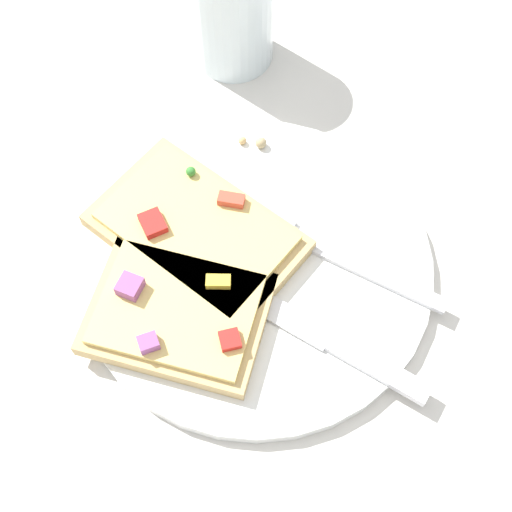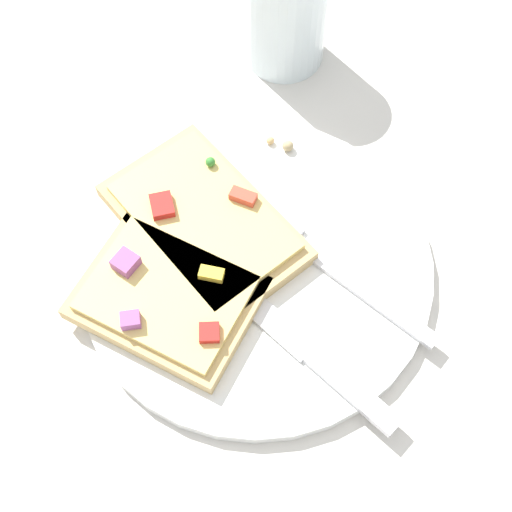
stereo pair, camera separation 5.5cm
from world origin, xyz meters
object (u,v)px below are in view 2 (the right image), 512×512
(knife, at_px, (301,346))
(pizza_slice_main, at_px, (204,221))
(fork, at_px, (309,251))
(drinking_glass, at_px, (286,10))
(plate, at_px, (256,265))
(pizza_slice_corner, at_px, (167,297))

(knife, bearing_deg, pizza_slice_main, -10.58)
(fork, bearing_deg, drinking_glass, -45.68)
(plate, xyz_separation_m, pizza_slice_corner, (0.08, -0.01, 0.02))
(pizza_slice_main, distance_m, pizza_slice_corner, 0.07)
(fork, relative_size, pizza_slice_main, 1.23)
(plate, xyz_separation_m, fork, (-0.04, 0.02, 0.01))
(fork, xyz_separation_m, pizza_slice_main, (0.06, -0.07, 0.01))
(plate, height_order, pizza_slice_corner, pizza_slice_corner)
(fork, bearing_deg, knife, 123.86)
(pizza_slice_main, distance_m, drinking_glass, 0.22)
(pizza_slice_main, relative_size, drinking_glass, 1.56)
(fork, height_order, pizza_slice_corner, pizza_slice_corner)
(fork, bearing_deg, plate, 50.98)
(pizza_slice_corner, bearing_deg, drinking_glass, -82.32)
(fork, relative_size, drinking_glass, 1.92)
(plate, bearing_deg, fork, 157.44)
(fork, relative_size, knife, 1.00)
(plate, relative_size, pizza_slice_main, 1.64)
(knife, distance_m, pizza_slice_main, 0.13)
(plate, height_order, fork, fork)
(plate, xyz_separation_m, drinking_glass, (-0.15, -0.18, 0.05))
(drinking_glass, bearing_deg, fork, 60.77)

